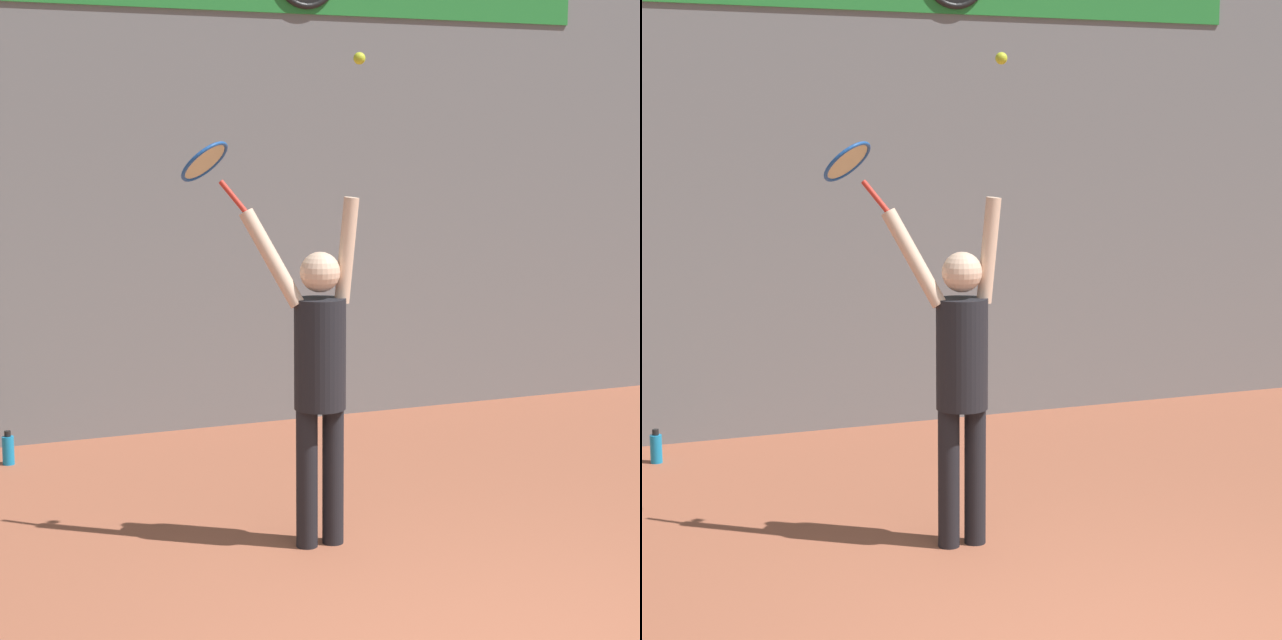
% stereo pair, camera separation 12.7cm
% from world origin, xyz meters
% --- Properties ---
extents(back_wall, '(18.00, 0.10, 5.00)m').
position_xyz_m(back_wall, '(0.00, 5.21, 2.50)').
color(back_wall, slate).
rests_on(back_wall, ground_plane).
extents(tennis_player, '(0.69, 0.42, 2.10)m').
position_xyz_m(tennis_player, '(-0.21, 2.12, 1.10)').
color(tennis_player, black).
rests_on(tennis_player, ground_plane).
extents(tennis_racket, '(0.43, 0.43, 0.42)m').
position_xyz_m(tennis_racket, '(-0.77, 2.51, 2.29)').
color(tennis_racket, red).
extents(tennis_ball, '(0.07, 0.07, 0.07)m').
position_xyz_m(tennis_ball, '(-0.01, 2.01, 2.89)').
color(tennis_ball, '#CCDB2D').
extents(water_bottle, '(0.09, 0.09, 0.26)m').
position_xyz_m(water_bottle, '(-1.73, 4.64, 0.12)').
color(water_bottle, '#198CCC').
rests_on(water_bottle, ground_plane).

